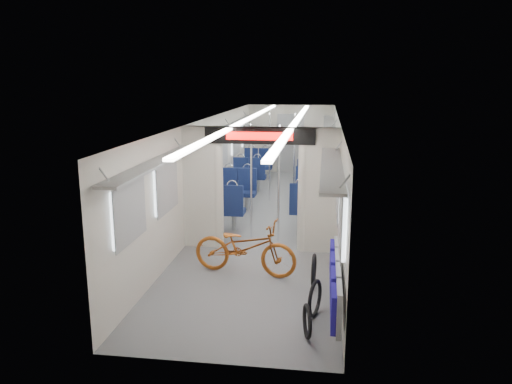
% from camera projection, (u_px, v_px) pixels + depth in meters
% --- Properties ---
extents(carriage, '(12.00, 12.02, 2.31)m').
position_uv_depth(carriage, '(270.00, 156.00, 10.85)').
color(carriage, '#515456').
rests_on(carriage, ground).
extents(bicycle, '(1.82, 0.90, 0.92)m').
position_uv_depth(bicycle, '(245.00, 247.00, 8.16)').
color(bicycle, '#984A16').
rests_on(bicycle, ground).
extents(flip_bench, '(0.12, 2.13, 0.54)m').
position_uv_depth(flip_bench, '(335.00, 281.00, 6.49)').
color(flip_bench, gray).
rests_on(flip_bench, carriage).
extents(bike_hoop_a, '(0.14, 0.44, 0.44)m').
position_uv_depth(bike_hoop_a, '(307.00, 323.00, 6.16)').
color(bike_hoop_a, black).
rests_on(bike_hoop_a, ground).
extents(bike_hoop_b, '(0.19, 0.51, 0.52)m').
position_uv_depth(bike_hoop_b, '(315.00, 300.00, 6.72)').
color(bike_hoop_b, black).
rests_on(bike_hoop_b, ground).
extents(bike_hoop_c, '(0.08, 0.52, 0.52)m').
position_uv_depth(bike_hoop_c, '(314.00, 272.00, 7.72)').
color(bike_hoop_c, black).
rests_on(bike_hoop_c, ground).
extents(seat_bay_near_left, '(0.92, 2.13, 1.12)m').
position_uv_depth(seat_bay_near_left, '(231.00, 195.00, 11.39)').
color(seat_bay_near_left, '#0E1840').
rests_on(seat_bay_near_left, ground).
extents(seat_bay_near_right, '(0.94, 2.21, 1.14)m').
position_uv_depth(seat_bay_near_right, '(313.00, 194.00, 11.44)').
color(seat_bay_near_right, '#0E1840').
rests_on(seat_bay_near_right, ground).
extents(seat_bay_far_left, '(0.91, 2.06, 1.09)m').
position_uv_depth(seat_bay_far_left, '(254.00, 167.00, 15.08)').
color(seat_bay_far_left, '#0E1840').
rests_on(seat_bay_far_left, ground).
extents(seat_bay_far_right, '(0.96, 2.32, 1.18)m').
position_uv_depth(seat_bay_far_right, '(316.00, 170.00, 14.45)').
color(seat_bay_far_right, '#0E1840').
rests_on(seat_bay_far_right, ground).
extents(stanchion_near_left, '(0.04, 0.04, 2.30)m').
position_uv_depth(stanchion_near_left, '(251.00, 182.00, 9.90)').
color(stanchion_near_left, silver).
rests_on(stanchion_near_left, ground).
extents(stanchion_near_right, '(0.04, 0.04, 2.30)m').
position_uv_depth(stanchion_near_right, '(279.00, 184.00, 9.66)').
color(stanchion_near_right, silver).
rests_on(stanchion_near_right, ground).
extents(stanchion_far_left, '(0.04, 0.04, 2.30)m').
position_uv_depth(stanchion_far_left, '(270.00, 158.00, 12.95)').
color(stanchion_far_left, silver).
rests_on(stanchion_far_left, ground).
extents(stanchion_far_right, '(0.04, 0.04, 2.30)m').
position_uv_depth(stanchion_far_right, '(294.00, 159.00, 12.80)').
color(stanchion_far_right, silver).
rests_on(stanchion_far_right, ground).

